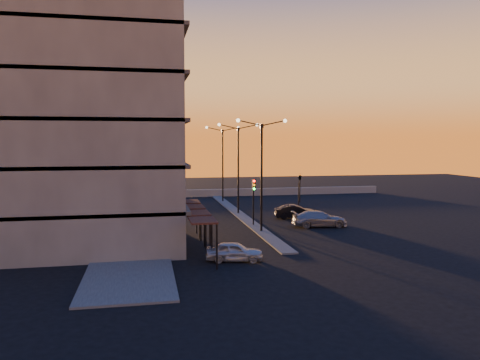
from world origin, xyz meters
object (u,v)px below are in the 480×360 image
Objects in this scene: streetlamp_mid at (238,161)px; car_hatchback at (235,251)px; car_wagon at (319,219)px; traffic_light_main at (254,194)px; car_sedan at (295,212)px.

streetlamp_mid is 2.61× the size of car_hatchback.
car_wagon is at bearing -31.47° from car_hatchback.
car_hatchback is at bearing -101.93° from streetlamp_mid.
car_wagon is (5.72, -8.55, -4.88)m from streetlamp_mid.
streetlamp_mid reaches higher than traffic_light_main.
traffic_light_main is 1.04× the size of car_sedan.
streetlamp_mid is 8.03m from car_sedan.
car_sedan is (5.00, 3.22, -2.21)m from traffic_light_main.
traffic_light_main is 1.17× the size of car_hatchback.
streetlamp_mid is 2.24× the size of traffic_light_main.
car_hatchback is 14.18m from car_wagon.
traffic_light_main is 6.34m from car_sedan.
car_hatchback is (-3.99, -18.88, -4.97)m from streetlamp_mid.
traffic_light_main is at bearing -6.99° from car_hatchback.
traffic_light_main reaches higher than car_hatchback.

